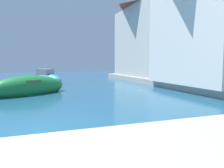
% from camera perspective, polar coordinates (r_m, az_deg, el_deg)
% --- Properties ---
extents(ground, '(80.00, 80.00, 0.00)m').
position_cam_1_polar(ground, '(7.28, -20.12, -11.20)').
color(ground, '#1E5170').
extents(quay_promenade, '(44.00, 32.00, 0.50)m').
position_cam_1_polar(quay_promenade, '(8.05, 12.52, -7.53)').
color(quay_promenade, '#ADA89E').
rests_on(quay_promenade, ground).
extents(moored_boat_0, '(5.43, 4.22, 1.56)m').
position_cam_1_polar(moored_boat_0, '(15.16, -20.96, -0.89)').
color(moored_boat_0, '#197233').
rests_on(moored_boat_0, ground).
extents(moored_boat_4, '(3.35, 4.30, 1.70)m').
position_cam_1_polar(moored_boat_4, '(22.36, -16.62, 1.28)').
color(moored_boat_4, teal).
rests_on(moored_boat_4, ground).
extents(waterfront_building_main, '(7.22, 8.36, 8.82)m').
position_cam_1_polar(waterfront_building_main, '(18.49, 25.66, 14.19)').
color(waterfront_building_main, white).
rests_on(waterfront_building_main, quay_promenade).
extents(waterfront_building_annex, '(5.94, 10.45, 8.66)m').
position_cam_1_polar(waterfront_building_annex, '(25.70, 10.69, 11.89)').
color(waterfront_building_annex, beige).
rests_on(waterfront_building_annex, quay_promenade).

